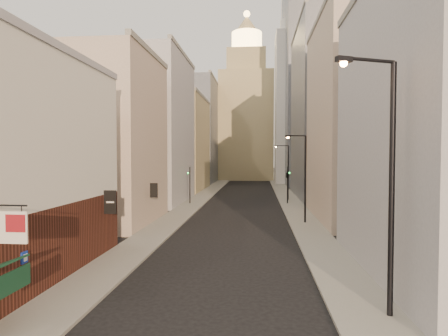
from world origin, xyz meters
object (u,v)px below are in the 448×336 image
clock_tower (247,114)px  traffic_light_right (288,175)px  traffic_light_left (190,178)px  streetlamp_mid (303,174)px  streetlamp_far (287,169)px  streetlamp_near (386,173)px  white_tower (293,102)px

clock_tower → traffic_light_right: 53.19m
clock_tower → traffic_light_left: clock_tower is taller
clock_tower → traffic_light_left: 54.25m
traffic_light_right → traffic_light_left: bearing=29.2°
streetlamp_mid → streetlamp_far: 18.21m
streetlamp_mid → clock_tower: bearing=73.9°
streetlamp_near → traffic_light_left: size_ratio=2.06×
clock_tower → streetlamp_mid: (7.33, -64.94, -12.81)m
streetlamp_far → white_tower: bearing=85.8°
streetlamp_mid → traffic_light_right: (-0.36, 14.03, -0.93)m
white_tower → traffic_light_right: bearing=-96.2°
white_tower → clock_tower: bearing=128.2°
streetlamp_mid → streetlamp_far: size_ratio=1.06×
streetlamp_near → traffic_light_right: streetlamp_near is taller
clock_tower → streetlamp_far: bearing=-81.3°
clock_tower → streetlamp_near: (8.08, -85.59, -11.74)m
white_tower → streetlamp_far: 35.83m
streetlamp_far → traffic_light_right: streetlamp_far is taller
white_tower → traffic_light_right: 39.94m
streetlamp_near → streetlamp_mid: 20.69m
clock_tower → white_tower: clock_tower is taller
streetlamp_far → traffic_light_right: (-0.20, -4.18, -0.64)m
streetlamp_far → traffic_light_right: 4.24m
clock_tower → white_tower: (11.00, -14.00, 0.97)m
traffic_light_left → traffic_light_right: size_ratio=1.00×
clock_tower → traffic_light_left: bearing=-96.5°
streetlamp_near → traffic_light_right: bearing=69.8°
streetlamp_far → traffic_light_right: size_ratio=1.59×
clock_tower → streetlamp_far: 49.05m
white_tower → streetlamp_far: (-3.83, -32.73, -14.07)m
clock_tower → white_tower: bearing=-51.8°
streetlamp_near → streetlamp_far: (-0.91, 38.86, -1.36)m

